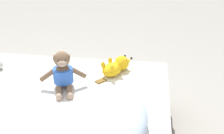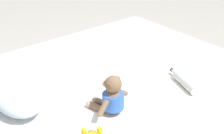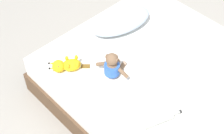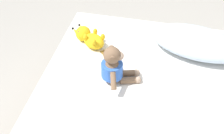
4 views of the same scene
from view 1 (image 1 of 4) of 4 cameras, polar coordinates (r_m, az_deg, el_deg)
name	(u,v)px [view 1 (image 1 of 4)]	position (r m, az deg, el deg)	size (l,w,h in m)	color
pillow	(113,129)	(1.38, 0.17, -11.86)	(0.63, 0.41, 0.15)	silver
plush_monkey	(63,73)	(1.80, -9.43, -1.23)	(0.24, 0.28, 0.24)	brown
plush_yellow_creature	(116,66)	(1.96, 0.82, 0.13)	(0.30, 0.23, 0.10)	yellow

